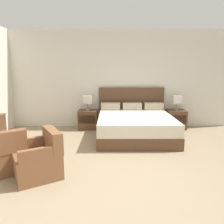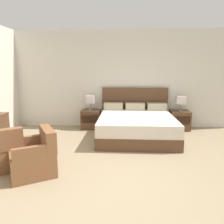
# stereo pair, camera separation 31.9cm
# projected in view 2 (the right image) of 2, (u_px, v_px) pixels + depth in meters

# --- Properties ---
(ground_plane) EXTENTS (10.54, 10.54, 0.00)m
(ground_plane) POSITION_uv_depth(u_px,v_px,m) (106.00, 184.00, 3.35)
(ground_plane) COLOR #998466
(wall_back) EXTENTS (7.22, 0.06, 2.88)m
(wall_back) POSITION_uv_depth(u_px,v_px,m) (116.00, 79.00, 6.55)
(wall_back) COLOR silver
(wall_back) RESTS_ON ground
(bed) EXTENTS (1.95, 2.14, 1.20)m
(bed) POSITION_uv_depth(u_px,v_px,m) (136.00, 125.00, 5.67)
(bed) COLOR brown
(bed) RESTS_ON ground
(nightstand_left) EXTENTS (0.55, 0.46, 0.55)m
(nightstand_left) POSITION_uv_depth(u_px,v_px,m) (91.00, 119.00, 6.49)
(nightstand_left) COLOR brown
(nightstand_left) RESTS_ON ground
(nightstand_right) EXTENTS (0.55, 0.46, 0.55)m
(nightstand_right) POSITION_uv_depth(u_px,v_px,m) (180.00, 120.00, 6.35)
(nightstand_right) COLOR brown
(nightstand_right) RESTS_ON ground
(table_lamp_left) EXTENTS (0.25, 0.25, 0.43)m
(table_lamp_left) POSITION_uv_depth(u_px,v_px,m) (91.00, 99.00, 6.38)
(table_lamp_left) COLOR gray
(table_lamp_left) RESTS_ON nightstand_left
(table_lamp_right) EXTENTS (0.25, 0.25, 0.43)m
(table_lamp_right) POSITION_uv_depth(u_px,v_px,m) (181.00, 100.00, 6.24)
(table_lamp_right) COLOR gray
(table_lamp_right) RESTS_ON nightstand_right
(armchair_by_window) EXTENTS (0.95, 0.96, 0.76)m
(armchair_by_window) POSITION_uv_depth(u_px,v_px,m) (1.00, 153.00, 3.82)
(armchair_by_window) COLOR brown
(armchair_by_window) RESTS_ON ground
(armchair_companion) EXTENTS (0.94, 0.94, 0.76)m
(armchair_companion) POSITION_uv_depth(u_px,v_px,m) (35.00, 157.00, 3.63)
(armchair_companion) COLOR brown
(armchair_companion) RESTS_ON ground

